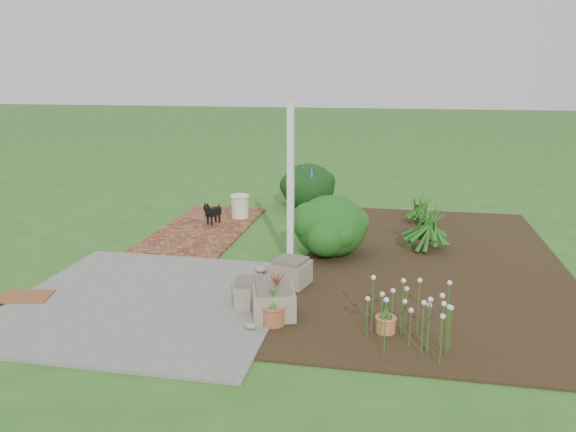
% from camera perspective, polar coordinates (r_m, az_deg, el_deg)
% --- Properties ---
extents(ground, '(80.00, 80.00, 0.00)m').
position_cam_1_polar(ground, '(8.86, -1.77, -4.96)').
color(ground, '#2E6520').
rests_on(ground, ground).
extents(concrete_patio, '(3.50, 3.50, 0.04)m').
position_cam_1_polar(concrete_patio, '(7.69, -13.95, -8.34)').
color(concrete_patio, '#60605D').
rests_on(concrete_patio, ground).
extents(brick_path, '(1.60, 3.50, 0.04)m').
position_cam_1_polar(brick_path, '(10.92, -8.47, -1.25)').
color(brick_path, brown).
rests_on(brick_path, ground).
extents(garden_bed, '(4.00, 7.00, 0.03)m').
position_cam_1_polar(garden_bed, '(9.15, 14.46, -4.69)').
color(garden_bed, black).
rests_on(garden_bed, ground).
extents(veranda_post, '(0.10, 0.10, 2.50)m').
position_cam_1_polar(veranda_post, '(8.56, 0.27, 3.04)').
color(veranda_post, white).
rests_on(veranda_post, ground).
extents(stone_trough_near, '(0.63, 0.63, 0.34)m').
position_cam_1_polar(stone_trough_near, '(6.91, -1.46, -8.84)').
color(stone_trough_near, gray).
rests_on(stone_trough_near, concrete_patio).
extents(stone_trough_mid, '(0.53, 0.53, 0.28)m').
position_cam_1_polar(stone_trough_mid, '(7.29, -3.87, -7.85)').
color(stone_trough_mid, gray).
rests_on(stone_trough_mid, concrete_patio).
extents(stone_trough_far, '(0.59, 0.59, 0.32)m').
position_cam_1_polar(stone_trough_far, '(7.91, 0.25, -5.84)').
color(stone_trough_far, gray).
rests_on(stone_trough_far, concrete_patio).
extents(coir_doormat, '(0.76, 0.57, 0.02)m').
position_cam_1_polar(coir_doormat, '(8.30, -25.22, -7.40)').
color(coir_doormat, brown).
rests_on(coir_doormat, concrete_patio).
extents(black_dog, '(0.27, 0.46, 0.42)m').
position_cam_1_polar(black_dog, '(11.09, -7.73, 0.47)').
color(black_dog, black).
rests_on(black_dog, brick_path).
extents(cream_ceramic_urn, '(0.44, 0.44, 0.46)m').
position_cam_1_polar(cream_ceramic_urn, '(11.51, -4.90, 0.96)').
color(cream_ceramic_urn, '#EFDFC5').
rests_on(cream_ceramic_urn, brick_path).
extents(evergreen_shrub, '(1.29, 1.29, 1.01)m').
position_cam_1_polar(evergreen_shrub, '(9.17, 4.37, -0.84)').
color(evergreen_shrub, '#123B0B').
rests_on(evergreen_shrub, garden_bed).
extents(agapanthus_clump_back, '(1.16, 1.16, 0.96)m').
position_cam_1_polar(agapanthus_clump_back, '(9.65, 13.93, -0.58)').
color(agapanthus_clump_back, '#113A12').
rests_on(agapanthus_clump_back, garden_bed).
extents(agapanthus_clump_front, '(0.79, 0.79, 0.70)m').
position_cam_1_polar(agapanthus_clump_front, '(11.37, 13.37, 1.02)').
color(agapanthus_clump_front, '#103F11').
rests_on(agapanthus_clump_front, garden_bed).
extents(pink_flower_patch, '(1.36, 1.36, 0.66)m').
position_cam_1_polar(pink_flower_patch, '(6.32, 12.21, -10.03)').
color(pink_flower_patch, '#113D0F').
rests_on(pink_flower_patch, garden_bed).
extents(terracotta_pot_bronze, '(0.32, 0.32, 0.24)m').
position_cam_1_polar(terracotta_pot_bronze, '(6.93, -1.13, -9.31)').
color(terracotta_pot_bronze, '#A75E38').
rests_on(terracotta_pot_bronze, garden_bed).
extents(terracotta_pot_small_left, '(0.25, 0.25, 0.19)m').
position_cam_1_polar(terracotta_pot_small_left, '(6.67, 9.88, -10.80)').
color(terracotta_pot_small_left, '#B7703E').
rests_on(terracotta_pot_small_left, garden_bed).
extents(terracotta_pot_small_right, '(0.28, 0.28, 0.23)m').
position_cam_1_polar(terracotta_pot_small_right, '(6.75, -1.49, -10.02)').
color(terracotta_pot_small_right, '#9F5835').
rests_on(terracotta_pot_small_right, garden_bed).
extents(purple_flowering_bush, '(1.46, 1.46, 1.01)m').
position_cam_1_polar(purple_flowering_bush, '(12.47, 2.04, 3.16)').
color(purple_flowering_bush, black).
rests_on(purple_flowering_bush, ground).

